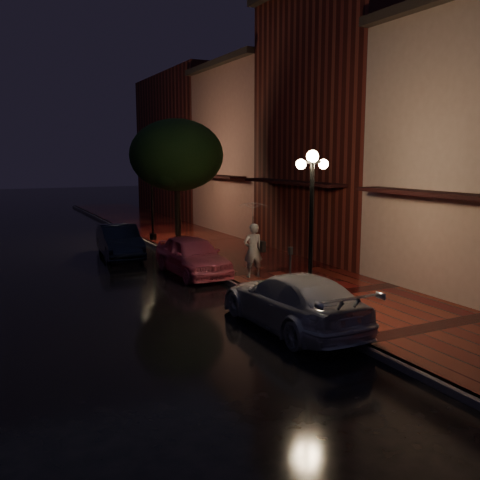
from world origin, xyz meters
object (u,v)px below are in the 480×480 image
woman_with_umbrella (253,227)px  parking_meter (290,265)px  navy_car (119,241)px  streetlamp_near (311,221)px  street_tree (177,157)px  silver_car (293,301)px  streetlamp_far (152,191)px  pink_car (192,256)px

woman_with_umbrella → parking_meter: size_ratio=1.89×
woman_with_umbrella → navy_car: bearing=-56.8°
streetlamp_near → parking_meter: (0.65, 2.04, -1.60)m
navy_car → woman_with_umbrella: (3.03, -6.51, 1.19)m
street_tree → silver_car: (-1.21, -11.64, -3.54)m
streetlamp_near → street_tree: bearing=88.7°
street_tree → woman_with_umbrella: bearing=-87.5°
streetlamp_far → woman_with_umbrella: 9.74m
street_tree → pink_car: street_tree is taller
silver_car → woman_with_umbrella: 5.30m
streetlamp_far → street_tree: (0.26, -3.01, 1.64)m
streetlamp_near → silver_car: 2.22m
pink_car → parking_meter: (1.60, -4.15, 0.28)m
streetlamp_near → woman_with_umbrella: streetlamp_near is taller
parking_meter → woman_with_umbrella: bearing=73.0°
street_tree → silver_car: size_ratio=1.19×
woman_with_umbrella → streetlamp_near: bearing=91.0°
silver_car → woman_with_umbrella: bearing=-107.6°
silver_car → woman_with_umbrella: size_ratio=1.84×
navy_car → streetlamp_near: bearing=-72.3°
silver_car → woman_with_umbrella: woman_with_umbrella is taller
streetlamp_near → street_tree: 11.12m
street_tree → parking_meter: size_ratio=4.15×
streetlamp_near → pink_car: (-0.95, 6.19, -1.88)m
streetlamp_near → silver_car: (-0.95, -0.65, -1.89)m
pink_car → streetlamp_near: bearing=-82.0°
streetlamp_far → street_tree: size_ratio=0.74×
streetlamp_near → streetlamp_far: bearing=90.0°
streetlamp_far → woman_with_umbrella: streetlamp_far is taller
streetlamp_far → silver_car: size_ratio=0.89×
streetlamp_far → pink_car: 8.09m
street_tree → woman_with_umbrella: street_tree is taller
navy_car → woman_with_umbrella: woman_with_umbrella is taller
pink_car → silver_car: pink_car is taller
streetlamp_far → navy_car: (-2.48, -3.19, -1.90)m
woman_with_umbrella → parking_meter: woman_with_umbrella is taller
navy_car → silver_car: silver_car is taller
street_tree → pink_car: 6.08m
streetlamp_near → silver_car: streetlamp_near is taller
navy_car → parking_meter: 9.31m
navy_car → street_tree: bearing=8.5°
street_tree → parking_meter: (0.39, -8.95, -3.25)m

